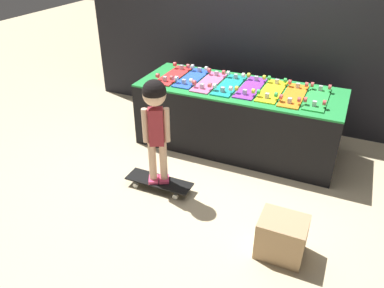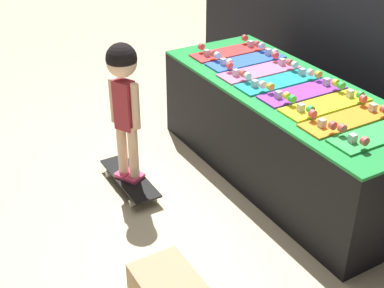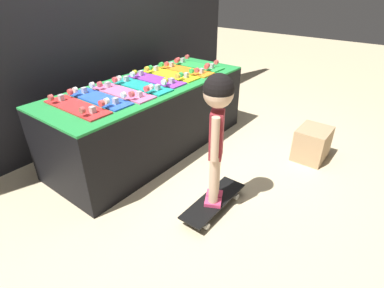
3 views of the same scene
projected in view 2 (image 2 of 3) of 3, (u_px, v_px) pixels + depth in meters
The scene contains 12 objects.
ground_plane at pixel (225, 194), 3.97m from camera, with size 16.00×16.00×0.00m, color beige.
display_rack at pixel (286, 133), 4.01m from camera, with size 2.23×0.85×0.74m.
skateboard_red_on_rack at pixel (229, 51), 4.44m from camera, with size 0.21×0.66×0.09m.
skateboard_blue_on_rack at pixel (246, 59), 4.27m from camera, with size 0.21×0.66×0.09m.
skateboard_pink_on_rack at pixel (259, 70), 4.07m from camera, with size 0.21×0.66×0.09m.
skateboard_teal_on_rack at pixel (279, 80), 3.90m from camera, with size 0.21×0.66×0.09m.
skateboard_purple_on_rack at pixel (303, 91), 3.74m from camera, with size 0.21×0.66×0.09m.
skateboard_yellow_on_rack at pixel (326, 103), 3.56m from camera, with size 0.21×0.66×0.09m.
skateboard_orange_on_rack at pixel (348, 118), 3.38m from camera, with size 0.21×0.66×0.09m.
skateboard_green_on_rack at pixel (378, 133), 3.21m from camera, with size 0.21×0.66×0.09m.
skateboard_on_floor at pixel (130, 179), 4.01m from camera, with size 0.67×0.21×0.09m.
child at pixel (123, 87), 3.63m from camera, with size 0.24×0.21×1.05m.
Camera 2 is at (2.69, -1.84, 2.31)m, focal length 50.00 mm.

